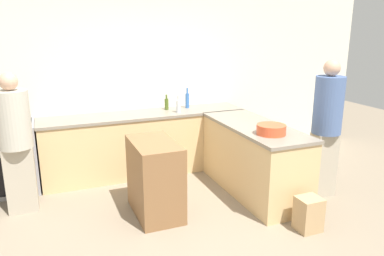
{
  "coord_description": "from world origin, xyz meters",
  "views": [
    {
      "loc": [
        -1.34,
        -3.23,
        2.12
      ],
      "look_at": [
        0.27,
        0.76,
        0.96
      ],
      "focal_mm": 35.0,
      "sensor_mm": 36.0,
      "label": 1
    }
  ],
  "objects_px": {
    "mixing_bowl": "(271,129)",
    "person_at_peninsula": "(327,125)",
    "island_table": "(155,178)",
    "water_bottle_blue": "(187,100)",
    "vinegar_bottle_clear": "(178,106)",
    "person_by_range": "(16,139)",
    "paper_bag": "(308,214)",
    "olive_oil_bottle": "(167,104)",
    "range_oven": "(10,158)"
  },
  "relations": [
    {
      "from": "mixing_bowl",
      "to": "person_at_peninsula",
      "type": "distance_m",
      "value": 0.81
    },
    {
      "from": "island_table",
      "to": "water_bottle_blue",
      "type": "relative_size",
      "value": 2.83
    },
    {
      "from": "island_table",
      "to": "vinegar_bottle_clear",
      "type": "bearing_deg",
      "value": 58.34
    },
    {
      "from": "vinegar_bottle_clear",
      "to": "water_bottle_blue",
      "type": "bearing_deg",
      "value": 46.97
    },
    {
      "from": "person_by_range",
      "to": "person_at_peninsula",
      "type": "relative_size",
      "value": 0.94
    },
    {
      "from": "island_table",
      "to": "person_at_peninsula",
      "type": "relative_size",
      "value": 0.5
    },
    {
      "from": "water_bottle_blue",
      "to": "vinegar_bottle_clear",
      "type": "bearing_deg",
      "value": -133.03
    },
    {
      "from": "mixing_bowl",
      "to": "person_by_range",
      "type": "relative_size",
      "value": 0.21
    },
    {
      "from": "person_at_peninsula",
      "to": "paper_bag",
      "type": "distance_m",
      "value": 1.24
    },
    {
      "from": "water_bottle_blue",
      "to": "person_at_peninsula",
      "type": "height_order",
      "value": "person_at_peninsula"
    },
    {
      "from": "person_at_peninsula",
      "to": "olive_oil_bottle",
      "type": "bearing_deg",
      "value": 131.23
    },
    {
      "from": "island_table",
      "to": "paper_bag",
      "type": "height_order",
      "value": "island_table"
    },
    {
      "from": "olive_oil_bottle",
      "to": "person_at_peninsula",
      "type": "relative_size",
      "value": 0.13
    },
    {
      "from": "mixing_bowl",
      "to": "paper_bag",
      "type": "relative_size",
      "value": 0.91
    },
    {
      "from": "water_bottle_blue",
      "to": "olive_oil_bottle",
      "type": "xyz_separation_m",
      "value": [
        -0.34,
        -0.0,
        -0.03
      ]
    },
    {
      "from": "paper_bag",
      "to": "olive_oil_bottle",
      "type": "bearing_deg",
      "value": 108.45
    },
    {
      "from": "range_oven",
      "to": "island_table",
      "type": "relative_size",
      "value": 1.05
    },
    {
      "from": "person_at_peninsula",
      "to": "vinegar_bottle_clear",
      "type": "bearing_deg",
      "value": 133.87
    },
    {
      "from": "island_table",
      "to": "person_by_range",
      "type": "xyz_separation_m",
      "value": [
        -1.44,
        0.65,
        0.45
      ]
    },
    {
      "from": "olive_oil_bottle",
      "to": "person_by_range",
      "type": "relative_size",
      "value": 0.14
    },
    {
      "from": "range_oven",
      "to": "person_by_range",
      "type": "distance_m",
      "value": 0.79
    },
    {
      "from": "range_oven",
      "to": "person_by_range",
      "type": "relative_size",
      "value": 0.56
    },
    {
      "from": "mixing_bowl",
      "to": "olive_oil_bottle",
      "type": "bearing_deg",
      "value": 112.17
    },
    {
      "from": "paper_bag",
      "to": "mixing_bowl",
      "type": "bearing_deg",
      "value": 97.76
    },
    {
      "from": "island_table",
      "to": "mixing_bowl",
      "type": "relative_size",
      "value": 2.57
    },
    {
      "from": "vinegar_bottle_clear",
      "to": "water_bottle_blue",
      "type": "xyz_separation_m",
      "value": [
        0.24,
        0.26,
        0.02
      ]
    },
    {
      "from": "water_bottle_blue",
      "to": "person_at_peninsula",
      "type": "xyz_separation_m",
      "value": [
        1.19,
        -1.74,
        -0.09
      ]
    },
    {
      "from": "person_by_range",
      "to": "vinegar_bottle_clear",
      "type": "bearing_deg",
      "value": 13.25
    },
    {
      "from": "olive_oil_bottle",
      "to": "paper_bag",
      "type": "height_order",
      "value": "olive_oil_bottle"
    },
    {
      "from": "olive_oil_bottle",
      "to": "person_at_peninsula",
      "type": "distance_m",
      "value": 2.31
    },
    {
      "from": "range_oven",
      "to": "vinegar_bottle_clear",
      "type": "bearing_deg",
      "value": -3.54
    },
    {
      "from": "range_oven",
      "to": "person_at_peninsula",
      "type": "xyz_separation_m",
      "value": [
        3.72,
        -1.62,
        0.49
      ]
    },
    {
      "from": "paper_bag",
      "to": "water_bottle_blue",
      "type": "bearing_deg",
      "value": 100.9
    },
    {
      "from": "vinegar_bottle_clear",
      "to": "olive_oil_bottle",
      "type": "distance_m",
      "value": 0.27
    },
    {
      "from": "paper_bag",
      "to": "person_by_range",
      "type": "bearing_deg",
      "value": 150.28
    },
    {
      "from": "island_table",
      "to": "olive_oil_bottle",
      "type": "relative_size",
      "value": 3.84
    },
    {
      "from": "range_oven",
      "to": "mixing_bowl",
      "type": "distance_m",
      "value": 3.37
    },
    {
      "from": "island_table",
      "to": "vinegar_bottle_clear",
      "type": "height_order",
      "value": "vinegar_bottle_clear"
    },
    {
      "from": "water_bottle_blue",
      "to": "island_table",
      "type": "bearing_deg",
      "value": -123.99
    },
    {
      "from": "person_at_peninsula",
      "to": "paper_bag",
      "type": "height_order",
      "value": "person_at_peninsula"
    },
    {
      "from": "paper_bag",
      "to": "person_at_peninsula",
      "type": "bearing_deg",
      "value": 42.11
    },
    {
      "from": "island_table",
      "to": "paper_bag",
      "type": "relative_size",
      "value": 2.34
    },
    {
      "from": "water_bottle_blue",
      "to": "mixing_bowl",
      "type": "bearing_deg",
      "value": -77.94
    },
    {
      "from": "vinegar_bottle_clear",
      "to": "person_by_range",
      "type": "height_order",
      "value": "person_by_range"
    },
    {
      "from": "person_at_peninsula",
      "to": "paper_bag",
      "type": "xyz_separation_m",
      "value": [
        -0.72,
        -0.65,
        -0.76
      ]
    },
    {
      "from": "range_oven",
      "to": "paper_bag",
      "type": "distance_m",
      "value": 3.78
    },
    {
      "from": "range_oven",
      "to": "person_at_peninsula",
      "type": "relative_size",
      "value": 0.53
    },
    {
      "from": "range_oven",
      "to": "island_table",
      "type": "height_order",
      "value": "range_oven"
    },
    {
      "from": "olive_oil_bottle",
      "to": "person_by_range",
      "type": "height_order",
      "value": "person_by_range"
    },
    {
      "from": "paper_bag",
      "to": "range_oven",
      "type": "bearing_deg",
      "value": 142.78
    }
  ]
}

